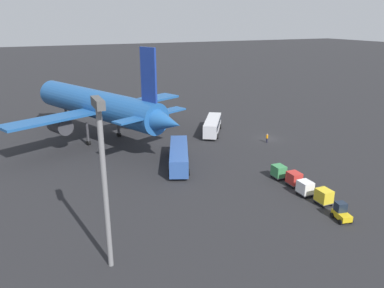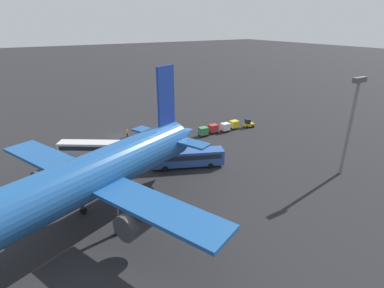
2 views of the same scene
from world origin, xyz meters
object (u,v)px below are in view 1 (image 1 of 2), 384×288
airplane (98,105)px  cargo_cart_green (279,171)px  shuttle_bus_near (212,125)px  cargo_cart_yellow (324,196)px  shuttle_bus_far (179,155)px  cargo_cart_white (305,187)px  baggage_tug (341,212)px  worker_person (267,138)px  cargo_cart_red (294,178)px

airplane → cargo_cart_green: size_ratio=20.58×
shuttle_bus_near → cargo_cart_yellow: bearing=-149.6°
shuttle_bus_far → cargo_cart_white: (-17.00, -11.22, -0.67)m
airplane → shuttle_bus_near: size_ratio=3.84×
baggage_tug → worker_person: baggage_tug is taller
shuttle_bus_far → worker_person: (3.99, -19.96, -0.99)m
cargo_cart_yellow → cargo_cart_white: size_ratio=1.00×
baggage_tug → cargo_cart_red: bearing=5.8°
shuttle_bus_near → worker_person: size_ratio=6.35×
airplane → cargo_cart_white: 41.66m
shuttle_bus_far → cargo_cart_red: size_ratio=6.34×
baggage_tug → cargo_cart_green: size_ratio=1.27×
baggage_tug → cargo_cart_red: 9.91m
cargo_cart_yellow → cargo_cart_white: bearing=8.4°
airplane → cargo_cart_white: airplane is taller
baggage_tug → cargo_cart_yellow: size_ratio=1.27×
baggage_tug → worker_person: (27.82, -9.12, -0.07)m
cargo_cart_red → cargo_cart_green: bearing=7.1°
shuttle_bus_near → cargo_cart_green: (-24.77, 1.81, -0.64)m
cargo_cart_green → cargo_cart_yellow: bearing=-178.7°
airplane → cargo_cart_red: size_ratio=20.58×
worker_person → cargo_cart_red: 19.71m
airplane → shuttle_bus_near: airplane is taller
baggage_tug → cargo_cart_white: 6.84m
cargo_cart_white → cargo_cart_red: bearing=-11.6°
worker_person → cargo_cart_red: size_ratio=0.84×
cargo_cart_yellow → cargo_cart_green: size_ratio=1.00×
baggage_tug → shuttle_bus_far: bearing=36.0°
shuttle_bus_near → cargo_cart_yellow: (-33.87, 1.61, -0.64)m
baggage_tug → cargo_cart_green: bearing=8.8°
cargo_cart_white → shuttle_bus_near: bearing=-3.8°
worker_person → cargo_cart_yellow: bearing=161.0°
baggage_tug → cargo_cart_white: baggage_tug is taller
cargo_cart_yellow → worker_person: bearing=-19.0°
shuttle_bus_far → cargo_cart_green: (-10.93, -11.46, -0.67)m
airplane → cargo_cart_green: airplane is taller
airplane → baggage_tug: airplane is taller
airplane → baggage_tug: 47.56m
airplane → cargo_cart_green: (-30.01, -20.26, -5.75)m
shuttle_bus_near → worker_person: (-9.84, -6.68, -0.97)m
shuttle_bus_far → cargo_cart_green: bearing=-111.1°
cargo_cart_yellow → cargo_cart_red: size_ratio=1.00×
cargo_cart_white → cargo_cart_green: 6.07m
airplane → worker_person: bearing=-140.6°
airplane → shuttle_bus_far: (-19.07, -8.80, -5.08)m
baggage_tug → cargo_cart_green: (12.89, -0.63, 0.25)m
cargo_cart_red → baggage_tug: bearing=174.2°
cargo_cart_yellow → shuttle_bus_far: bearing=30.2°
airplane → cargo_cart_yellow: size_ratio=20.58×
cargo_cart_red → cargo_cart_yellow: bearing=178.4°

